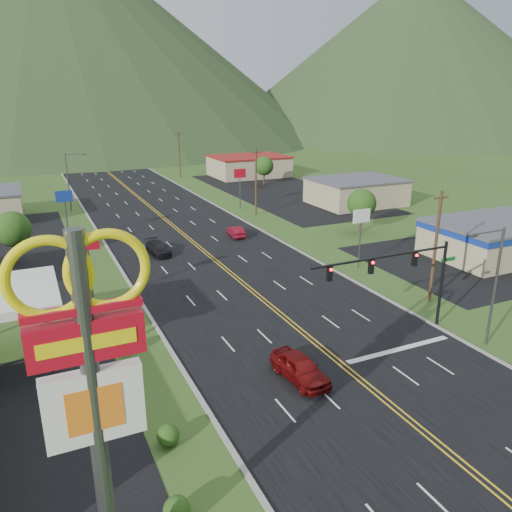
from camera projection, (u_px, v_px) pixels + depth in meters
name	position (u px, v px, depth m)	size (l,w,h in m)	color
ground	(484.00, 482.00, 23.92)	(500.00, 500.00, 0.00)	#314E1C
road	(484.00, 482.00, 23.92)	(20.00, 460.00, 0.04)	black
pylon_sign	(90.00, 371.00, 15.95)	(4.32, 0.60, 14.00)	#59595E
traffic_signal	(403.00, 270.00, 36.93)	(13.10, 0.43, 7.00)	black
streetlight_east	(493.00, 279.00, 35.42)	(3.28, 0.25, 9.00)	#59595E
streetlight_west	(70.00, 178.00, 77.97)	(3.28, 0.25, 9.00)	#59595E
building_east_near	(498.00, 236.00, 56.79)	(15.40, 10.40, 4.10)	beige
building_east_mid	(356.00, 191.00, 83.49)	(14.40, 11.40, 4.30)	beige
building_east_far	(249.00, 166.00, 112.03)	(16.40, 12.40, 4.50)	beige
pole_sign_west_a	(88.00, 250.00, 42.60)	(2.00, 0.18, 6.40)	#59595E
pole_sign_west_b	(65.00, 202.00, 61.57)	(2.00, 0.18, 6.40)	#59595E
pole_sign_east_a	(361.00, 222.00, 51.70)	(2.00, 0.18, 6.40)	#59595E
pole_sign_east_b	(240.00, 177.00, 79.29)	(2.00, 0.18, 6.40)	#59595E
tree_west_a	(13.00, 229.00, 53.49)	(3.84, 3.84, 5.82)	#382314
tree_east_a	(362.00, 203.00, 66.01)	(3.84, 3.84, 5.82)	#382314
tree_east_b	(264.00, 166.00, 100.38)	(3.84, 3.84, 5.82)	#382314
utility_pole_a	(435.00, 246.00, 43.26)	(1.60, 0.28, 10.00)	#382314
utility_pole_b	(256.00, 181.00, 75.15)	(1.60, 0.28, 10.00)	#382314
utility_pole_c	(179.00, 154.00, 109.64)	(1.60, 0.28, 10.00)	#382314
utility_pole_d	(139.00, 139.00, 144.12)	(1.60, 0.28, 10.00)	#382314
mountain_n	(53.00, 29.00, 200.39)	(220.00, 220.00, 85.00)	#1E3016
mountain_ne	(413.00, 53.00, 224.21)	(180.00, 180.00, 70.00)	#1E3016
car_red_near	(300.00, 368.00, 32.21)	(1.98, 4.93, 1.68)	#670B0B
car_dark_mid	(158.00, 249.00, 57.56)	(1.98, 4.86, 1.41)	black
car_red_far	(236.00, 232.00, 64.74)	(1.44, 4.12, 1.36)	maroon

